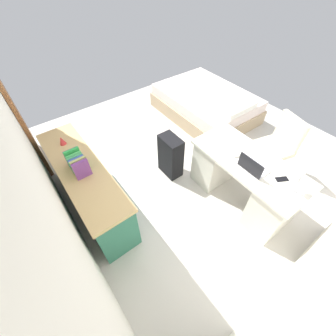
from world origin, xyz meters
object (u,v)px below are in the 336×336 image
bed (206,104)px  laptop (252,167)px  cell_phone_near_laptop (282,179)px  desk_lamp (299,173)px  credenza (88,187)px  suitcase_black (171,156)px  computer_mouse (237,155)px  figurine_small (62,141)px  desk (243,180)px  office_chair (274,150)px

bed → laptop: 2.30m
cell_phone_near_laptop → desk_lamp: size_ratio=0.39×
credenza → bed: 2.84m
suitcase_black → bed: bearing=-60.9°
bed → computer_mouse: computer_mouse is taller
figurine_small → laptop: bearing=-138.1°
desk → cell_phone_near_laptop: size_ratio=10.69×
desk → bed: size_ratio=0.76×
suitcase_black → figurine_small: size_ratio=6.12×
desk_lamp → figurine_small: (2.16, 1.66, -0.18)m
desk → figurine_small: (1.65, 1.67, 0.42)m
cell_phone_near_laptop → figurine_small: figurine_small is taller
office_chair → desk_lamp: desk_lamp is taller
desk → computer_mouse: size_ratio=14.53×
desk → bed: (1.80, -1.09, -0.14)m
computer_mouse → figurine_small: 2.19m
bed → desk_lamp: size_ratio=5.57×
desk → desk_lamp: size_ratio=4.21×
computer_mouse → suitcase_black: bearing=27.3°
bed → desk_lamp: desk_lamp is taller
bed → cell_phone_near_laptop: cell_phone_near_laptop is taller
credenza → computer_mouse: bearing=-121.2°
suitcase_black → desk_lamp: bearing=-162.5°
computer_mouse → figurine_small: (1.48, 1.61, 0.06)m
bed → desk: bearing=148.9°
bed → desk_lamp: bearing=154.6°
laptop → desk: bearing=-48.9°
office_chair → figurine_small: office_chair is taller
bed → computer_mouse: (-1.63, 1.15, 0.51)m
desk → cell_phone_near_laptop: (-0.39, -0.05, 0.36)m
office_chair → cell_phone_near_laptop: office_chair is taller
suitcase_black → laptop: 1.20m
desk → bed: 2.11m
office_chair → figurine_small: bearing=57.6°
office_chair → cell_phone_near_laptop: (-0.47, 0.74, 0.32)m
office_chair → desk_lamp: 1.15m
laptop → office_chair: bearing=-78.7°
desk_lamp → suitcase_black: bearing=16.8°
cell_phone_near_laptop → office_chair: bearing=-27.7°
desk → credenza: 2.02m
figurine_small → desk: bearing=-134.6°
computer_mouse → credenza: bearing=60.0°
bed → desk_lamp: 2.66m
credenza → figurine_small: (0.51, 0.00, 0.43)m
suitcase_black → laptop: laptop is taller
office_chair → bed: (1.72, -0.30, -0.18)m
laptop → computer_mouse: 0.27m
office_chair → computer_mouse: size_ratio=9.40×
cell_phone_near_laptop → figurine_small: bearing=69.8°
office_chair → laptop: laptop is taller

